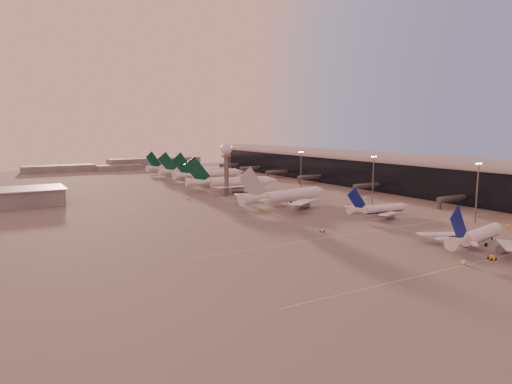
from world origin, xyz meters
TOP-DOWN VIEW (x-y plane):
  - ground at (0.00, 0.00)m, footprint 700.00×700.00m
  - taxiway_markings at (30.00, 56.00)m, footprint 180.00×185.25m
  - terminal at (107.88, 110.09)m, footprint 57.00×362.00m
  - radar_tower at (5.00, 120.00)m, footprint 6.40×6.40m
  - mast_a at (58.00, 0.00)m, footprint 3.60×0.56m
  - mast_b at (55.00, 55.00)m, footprint 3.60×0.56m
  - mast_c at (50.00, 110.00)m, footprint 3.60×0.56m
  - mast_d at (48.00, 200.00)m, footprint 3.60×0.56m
  - distant_horizon at (2.62, 325.14)m, footprint 165.00×37.50m
  - narrowbody_near at (22.97, -24.68)m, footprint 39.89×31.50m
  - narrowbody_mid at (34.57, 29.79)m, footprint 34.32×27.32m
  - widebody_white at (15.16, 73.31)m, footprint 58.54×46.48m
  - greentail_a at (17.76, 136.31)m, footprint 59.01×47.22m
  - greentail_b at (25.13, 186.14)m, footprint 60.11×48.15m
  - greentail_c at (25.25, 217.25)m, footprint 57.16×46.07m
  - greentail_d at (24.59, 261.74)m, footprint 52.00×41.36m
  - gsv_truck_a at (3.08, -33.97)m, footprint 5.68×3.28m
  - gsv_tug_near at (13.78, -35.64)m, footprint 3.37×4.50m
  - gsv_catering_a at (60.31, -12.41)m, footprint 5.35×2.97m
  - gsv_tug_mid at (-6.48, 17.87)m, footprint 3.29×3.71m
  - gsv_truck_b at (40.60, 44.44)m, footprint 6.22×2.86m
  - gsv_truck_c at (-3.51, 67.63)m, footprint 4.83×5.85m
  - gsv_catering_b at (64.87, 69.96)m, footprint 5.94×4.19m
  - gsv_truck_d at (-20.02, 117.32)m, footprint 2.37×5.70m
  - gsv_tug_hangar at (41.29, 153.85)m, footprint 3.42×2.59m

SIDE VIEW (x-z plane):
  - ground at x=0.00m, z-range 0.00..0.00m
  - taxiway_markings at x=30.00m, z-range 0.00..0.02m
  - gsv_tug_hangar at x=41.29m, z-range 0.01..0.88m
  - gsv_tug_mid at x=-6.48m, z-range 0.01..0.92m
  - gsv_tug_near at x=13.78m, z-range 0.02..1.16m
  - gsv_truck_a at x=3.08m, z-range 0.02..2.18m
  - gsv_truck_d at x=-20.02m, z-range 0.02..2.28m
  - gsv_truck_c at x=-3.51m, z-range 0.02..2.32m
  - gsv_truck_b at x=40.60m, z-range 0.02..2.45m
  - gsv_catering_a at x=60.31m, z-range 0.00..4.18m
  - gsv_catering_b at x=64.87m, z-range 0.00..4.46m
  - narrowbody_mid at x=34.57m, z-range -3.99..9.42m
  - narrowbody_near at x=22.97m, z-range -4.69..11.09m
  - greentail_d at x=24.59m, z-range -6.31..13.20m
  - widebody_white at x=15.16m, z-range -6.79..13.99m
  - greentail_c at x=25.25m, z-range -6.71..14.04m
  - greentail_a at x=17.76m, z-range -7.00..14.64m
  - greentail_b at x=25.13m, z-range -7.11..14.87m
  - distant_horizon at x=2.62m, z-range -0.61..8.39m
  - terminal at x=107.88m, z-range -1.00..22.04m
  - mast_a at x=58.00m, z-range 1.24..26.24m
  - mast_b at x=55.00m, z-range 1.24..26.24m
  - mast_c at x=50.00m, z-range 1.24..26.24m
  - mast_d at x=48.00m, z-range 1.24..26.24m
  - radar_tower at x=5.00m, z-range 5.40..36.50m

